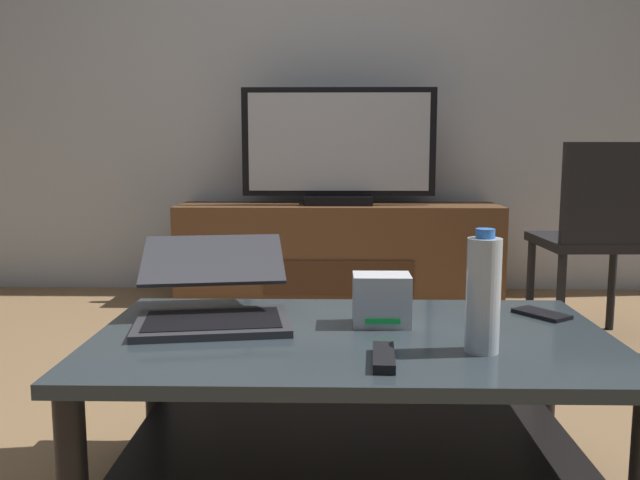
{
  "coord_description": "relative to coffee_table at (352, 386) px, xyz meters",
  "views": [
    {
      "loc": [
        0.1,
        -1.82,
        0.85
      ],
      "look_at": [
        0.06,
        0.18,
        0.57
      ],
      "focal_mm": 37.39,
      "sensor_mm": 36.0,
      "label": 1
    }
  ],
  "objects": [
    {
      "name": "router_box",
      "position": [
        0.07,
        0.08,
        0.19
      ],
      "size": [
        0.14,
        0.1,
        0.13
      ],
      "color": "silver",
      "rests_on": "coffee_table"
    },
    {
      "name": "media_cabinet",
      "position": [
        -0.02,
        2.17,
        -0.03
      ],
      "size": [
        1.77,
        0.42,
        0.53
      ],
      "color": "brown",
      "rests_on": "ground"
    },
    {
      "name": "tv_remote",
      "position": [
        0.06,
        -0.21,
        0.14
      ],
      "size": [
        0.05,
        0.16,
        0.02
      ],
      "primitive_type": "cube",
      "rotation": [
        0.0,
        0.0,
        -0.06
      ],
      "color": "black",
      "rests_on": "coffee_table"
    },
    {
      "name": "back_wall",
      "position": [
        -0.14,
        2.49,
        1.11
      ],
      "size": [
        6.4,
        0.12,
        2.8
      ],
      "primitive_type": "cube",
      "color": "silver",
      "rests_on": "ground"
    },
    {
      "name": "ground_plane",
      "position": [
        -0.14,
        0.32,
        -0.29
      ],
      "size": [
        7.68,
        7.68,
        0.0
      ],
      "primitive_type": "plane",
      "color": "olive"
    },
    {
      "name": "cell_phone",
      "position": [
        0.49,
        0.18,
        0.13
      ],
      "size": [
        0.14,
        0.15,
        0.01
      ],
      "primitive_type": "cube",
      "rotation": [
        0.0,
        0.0,
        0.62
      ],
      "color": "black",
      "rests_on": "coffee_table"
    },
    {
      "name": "water_bottle_near",
      "position": [
        0.27,
        -0.13,
        0.25
      ],
      "size": [
        0.07,
        0.07,
        0.26
      ],
      "color": "silver",
      "rests_on": "coffee_table"
    },
    {
      "name": "television",
      "position": [
        -0.02,
        2.14,
        0.54
      ],
      "size": [
        1.05,
        0.2,
        0.63
      ],
      "color": "black",
      "rests_on": "media_cabinet"
    },
    {
      "name": "laptop",
      "position": [
        -0.35,
        0.12,
        0.19
      ],
      "size": [
        0.43,
        0.47,
        0.19
      ],
      "color": "#333338",
      "rests_on": "coffee_table"
    },
    {
      "name": "coffee_table",
      "position": [
        0.0,
        0.0,
        0.0
      ],
      "size": [
        1.2,
        0.7,
        0.42
      ],
      "color": "#2D383D",
      "rests_on": "ground"
    },
    {
      "name": "dining_chair",
      "position": [
        1.07,
        1.28,
        0.2
      ],
      "size": [
        0.45,
        0.45,
        0.87
      ],
      "color": "black",
      "rests_on": "ground"
    }
  ]
}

